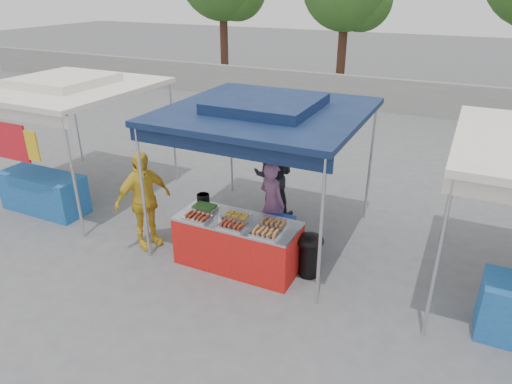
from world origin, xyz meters
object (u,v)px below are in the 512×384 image
at_px(vendor_woman, 272,204).
at_px(customer_person, 143,200).
at_px(cooking_pot, 203,198).
at_px(helper_man, 274,176).
at_px(vendor_table, 238,243).
at_px(wok_burner, 309,251).

distance_m(vendor_woman, customer_person, 2.22).
relative_size(cooking_pot, helper_man, 0.13).
xyz_separation_m(vendor_table, customer_person, (-1.76, -0.11, 0.46)).
xyz_separation_m(wok_burner, vendor_woman, (-0.96, 0.71, 0.32)).
bearing_deg(vendor_table, cooking_pot, 156.93).
bearing_deg(helper_man, wok_burner, 114.75).
bearing_deg(wok_burner, cooking_pot, 161.71).
height_order(cooking_pot, customer_person, customer_person).
relative_size(wok_burner, customer_person, 0.42).
bearing_deg(helper_man, customer_person, 39.30).
distance_m(cooking_pot, customer_person, 1.03).
xyz_separation_m(cooking_pot, customer_person, (-0.91, -0.47, -0.03)).
xyz_separation_m(cooking_pot, wok_burner, (2.00, -0.12, -0.47)).
xyz_separation_m(vendor_woman, helper_man, (-0.40, 1.00, 0.08)).
distance_m(wok_burner, vendor_woman, 1.24).
distance_m(vendor_table, helper_man, 2.00).
height_order(vendor_table, vendor_woman, vendor_woman).
xyz_separation_m(cooking_pot, vendor_woman, (1.04, 0.59, -0.15)).
bearing_deg(customer_person, cooking_pot, -39.04).
relative_size(vendor_table, customer_person, 1.13).
bearing_deg(vendor_woman, customer_person, 51.44).
relative_size(vendor_table, vendor_woman, 1.32).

